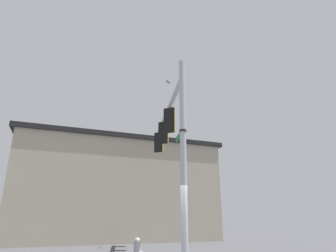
% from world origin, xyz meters
% --- Properties ---
extents(signal_pole, '(0.23, 0.23, 7.28)m').
position_xyz_m(signal_pole, '(0.00, 0.00, 3.64)').
color(signal_pole, '#ADB2B7').
rests_on(signal_pole, ground).
extents(mast_arm, '(4.02, 6.42, 0.20)m').
position_xyz_m(mast_arm, '(-1.93, 3.16, 6.55)').
color(mast_arm, '#ADB2B7').
extents(traffic_light_nearest_pole, '(0.54, 0.49, 1.31)m').
position_xyz_m(traffic_light_nearest_pole, '(-1.43, 2.36, 5.75)').
color(traffic_light_nearest_pole, black).
extents(traffic_light_mid_inner, '(0.54, 0.49, 1.31)m').
position_xyz_m(traffic_light_mid_inner, '(-2.47, 4.07, 5.75)').
color(traffic_light_mid_inner, black).
extents(traffic_light_mid_outer, '(0.54, 0.49, 1.31)m').
position_xyz_m(traffic_light_mid_outer, '(-3.52, 5.79, 5.75)').
color(traffic_light_mid_outer, black).
extents(street_name_sign, '(0.81, 1.23, 0.22)m').
position_xyz_m(street_name_sign, '(-0.21, 0.35, 4.44)').
color(street_name_sign, '#147238').
extents(bird_flying, '(0.27, 0.45, 0.11)m').
position_xyz_m(bird_flying, '(-2.85, 5.49, 9.55)').
color(bird_flying, gray).
extents(storefront_building, '(15.61, 15.42, 6.71)m').
position_xyz_m(storefront_building, '(-8.61, 9.03, 3.37)').
color(storefront_building, '#A89E89').
rests_on(storefront_building, ground).
extents(fire_hydrant, '(0.35, 0.24, 0.82)m').
position_xyz_m(fire_hydrant, '(-1.64, -0.12, 0.42)').
color(fire_hydrant, '#99999E').
rests_on(fire_hydrant, ground).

